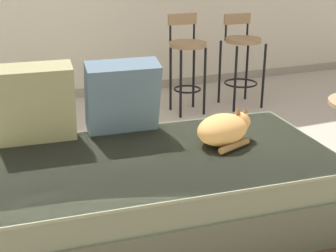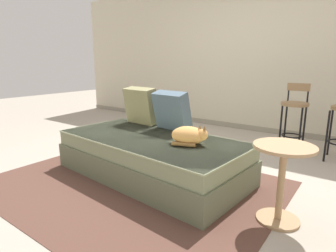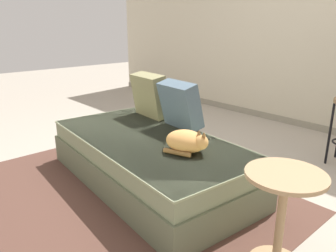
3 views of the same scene
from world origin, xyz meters
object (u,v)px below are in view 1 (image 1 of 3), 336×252
(cat, at_px, (224,129))
(bar_stool_by_doorway, at_px, (242,53))
(couch, at_px, (149,191))
(throw_pillow_middle, at_px, (123,97))
(throw_pillow_corner, at_px, (34,104))
(bar_stool_near_window, at_px, (187,55))

(cat, relative_size, bar_stool_by_doorway, 0.43)
(couch, bearing_deg, throw_pillow_middle, 92.49)
(throw_pillow_corner, height_order, throw_pillow_middle, throw_pillow_corner)
(bar_stool_near_window, bearing_deg, throw_pillow_corner, -139.48)
(throw_pillow_corner, distance_m, cat, 1.07)
(throw_pillow_corner, distance_m, bar_stool_by_doorway, 2.47)
(throw_pillow_corner, height_order, bar_stool_by_doorway, bar_stool_by_doorway)
(throw_pillow_corner, bearing_deg, cat, -23.24)
(bar_stool_by_doorway, bearing_deg, throw_pillow_middle, -140.07)
(throw_pillow_middle, height_order, bar_stool_near_window, bar_stool_near_window)
(couch, bearing_deg, bar_stool_near_window, 59.95)
(bar_stool_near_window, height_order, bar_stool_by_doorway, bar_stool_near_window)
(throw_pillow_middle, xyz_separation_m, bar_stool_near_window, (1.02, 1.34, -0.09))
(couch, xyz_separation_m, bar_stool_by_doorway, (1.58, 1.74, 0.31))
(couch, height_order, throw_pillow_corner, throw_pillow_corner)
(cat, height_order, bar_stool_by_doorway, bar_stool_by_doorway)
(cat, relative_size, bar_stool_near_window, 0.42)
(cat, bearing_deg, throw_pillow_middle, 141.63)
(couch, relative_size, throw_pillow_middle, 4.66)
(couch, xyz_separation_m, bar_stool_near_window, (1.01, 1.74, 0.34))
(bar_stool_by_doorway, bearing_deg, cat, -123.21)
(throw_pillow_middle, relative_size, cat, 1.17)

